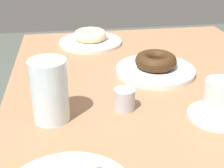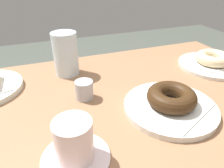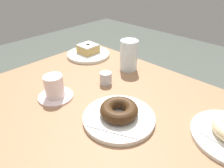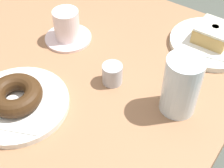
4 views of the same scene
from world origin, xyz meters
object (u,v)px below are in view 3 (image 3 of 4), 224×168
plate_glazed_square (89,54)px  plate_chocolate_ring (119,118)px  donut_glazed_square (88,49)px  water_glass (129,55)px  donut_chocolate_ring (119,110)px  coffee_cup (55,88)px  sugar_jar (106,78)px

plate_glazed_square → plate_chocolate_ring: bearing=-30.2°
plate_glazed_square → donut_glazed_square: bearing=0.0°
water_glass → donut_chocolate_ring: bearing=-55.2°
donut_chocolate_ring → coffee_cup: (-0.25, -0.07, 0.00)m
donut_chocolate_ring → water_glass: water_glass is taller
donut_glazed_square → plate_chocolate_ring: size_ratio=0.38×
plate_glazed_square → sugar_jar: sugar_jar is taller
donut_glazed_square → coffee_cup: 0.39m
plate_glazed_square → plate_chocolate_ring: 0.53m
donut_glazed_square → sugar_jar: (0.27, -0.14, -0.01)m
donut_chocolate_ring → water_glass: 0.36m
plate_glazed_square → donut_chocolate_ring: (0.46, -0.27, 0.03)m
coffee_cup → plate_chocolate_ring: bearing=15.4°
plate_glazed_square → donut_glazed_square: size_ratio=2.53×
plate_chocolate_ring → coffee_cup: size_ratio=1.79×
donut_glazed_square → coffee_cup: bearing=-58.8°
plate_glazed_square → water_glass: water_glass is taller
plate_glazed_square → sugar_jar: size_ratio=4.39×
plate_glazed_square → donut_glazed_square: donut_glazed_square is taller
plate_glazed_square → donut_chocolate_ring: donut_chocolate_ring is taller
plate_chocolate_ring → donut_chocolate_ring: size_ratio=1.91×
water_glass → coffee_cup: (-0.05, -0.36, -0.03)m
plate_glazed_square → plate_chocolate_ring: size_ratio=0.97×
plate_glazed_square → donut_glazed_square: 0.03m
plate_glazed_square → sugar_jar: 0.30m
plate_glazed_square → donut_chocolate_ring: bearing=-30.2°
donut_chocolate_ring → sugar_jar: donut_chocolate_ring is taller
donut_chocolate_ring → plate_glazed_square: bearing=149.8°
donut_chocolate_ring → sugar_jar: size_ratio=2.37×
plate_glazed_square → water_glass: 0.26m
plate_chocolate_ring → donut_chocolate_ring: (0.00, 0.00, 0.03)m
plate_glazed_square → water_glass: bearing=6.1°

